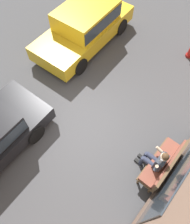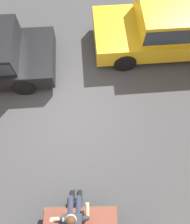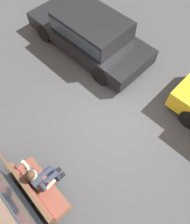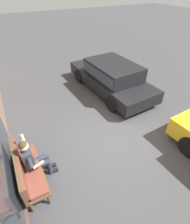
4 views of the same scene
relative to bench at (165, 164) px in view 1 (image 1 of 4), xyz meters
name	(u,v)px [view 1 (image 1 of 4)]	position (x,y,z in m)	size (l,w,h in m)	color
ground_plane	(79,123)	(0.37, -2.90, -0.58)	(60.00, 60.00, 0.00)	#424244
bench	(165,164)	(0.00, 0.00, 0.00)	(1.63, 0.55, 1.00)	brown
person_on_phone	(156,161)	(0.13, -0.22, 0.13)	(0.73, 0.74, 1.34)	#2D3347
parked_car_near	(85,25)	(-2.71, -5.32, 0.26)	(4.59, 2.18, 1.54)	gold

